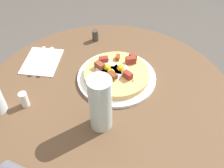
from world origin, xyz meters
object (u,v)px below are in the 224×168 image
at_px(knife, 37,60).
at_px(pizza_plate, 117,77).
at_px(salt_shaker, 24,99).
at_px(water_bottle, 100,104).
at_px(pepper_shaker, 95,35).
at_px(fork, 46,61).
at_px(dining_table, 108,126).
at_px(breakfast_pizza, 116,73).

bearing_deg(knife, pizza_plate, -100.02).
bearing_deg(salt_shaker, water_bottle, 77.53).
bearing_deg(salt_shaker, pepper_shaker, 153.66).
relative_size(fork, water_bottle, 0.89).
xyz_separation_m(dining_table, fork, (-0.18, -0.27, 0.18)).
xyz_separation_m(dining_table, water_bottle, (0.11, -0.01, 0.28)).
bearing_deg(water_bottle, knife, -134.68).
distance_m(dining_table, water_bottle, 0.30).
bearing_deg(knife, salt_shaker, -171.30).
bearing_deg(water_bottle, salt_shaker, -102.47).
relative_size(pizza_plate, breakfast_pizza, 1.21).
bearing_deg(knife, fork, -90.00).
distance_m(pizza_plate, pepper_shaker, 0.27).
xyz_separation_m(dining_table, salt_shaker, (0.05, -0.28, 0.21)).
distance_m(pizza_plate, fork, 0.31).
bearing_deg(fork, pepper_shaker, -44.93).
height_order(fork, knife, same).
bearing_deg(pepper_shaker, water_bottle, 9.27).
relative_size(fork, knife, 1.00).
distance_m(pizza_plate, breakfast_pizza, 0.02).
bearing_deg(salt_shaker, breakfast_pizza, 117.31).
height_order(dining_table, pepper_shaker, pepper_shaker).
height_order(knife, pepper_shaker, pepper_shaker).
height_order(pizza_plate, salt_shaker, salt_shaker).
height_order(dining_table, breakfast_pizza, breakfast_pizza).
xyz_separation_m(pizza_plate, pepper_shaker, (-0.24, -0.11, 0.02)).
relative_size(knife, water_bottle, 0.89).
distance_m(salt_shaker, pepper_shaker, 0.44).
bearing_deg(fork, dining_table, -120.37).
relative_size(breakfast_pizza, water_bottle, 1.23).
bearing_deg(fork, breakfast_pizza, -100.92).
distance_m(fork, water_bottle, 0.40).
relative_size(breakfast_pizza, pepper_shaker, 4.90).
distance_m(breakfast_pizza, knife, 0.34).
bearing_deg(pizza_plate, salt_shaker, -63.12).
bearing_deg(dining_table, fork, -123.23).
bearing_deg(dining_table, pizza_plate, 164.48).
height_order(pizza_plate, pepper_shaker, pepper_shaker).
bearing_deg(breakfast_pizza, water_bottle, -9.02).
bearing_deg(breakfast_pizza, knife, -102.62).
xyz_separation_m(pizza_plate, fork, (-0.07, -0.30, 0.00)).
distance_m(breakfast_pizza, water_bottle, 0.23).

